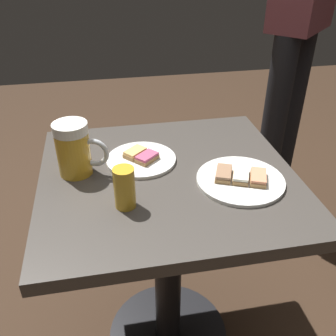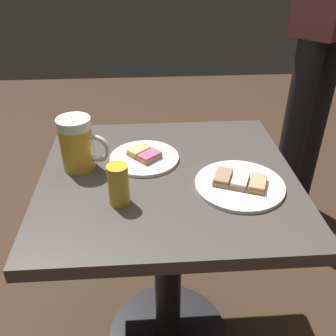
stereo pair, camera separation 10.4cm
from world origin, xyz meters
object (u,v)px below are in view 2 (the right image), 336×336
Objects in this scene: beer_mug at (78,144)px; beer_glass_small at (118,185)px; plate_far at (144,157)px; plate_near at (240,184)px; patron_standing at (329,16)px.

beer_mug is 0.21m from beer_glass_small.
plate_near is at bearing -32.22° from plate_far.
plate_far is at bearing 9.36° from beer_mug.
beer_mug reaches higher than plate_far.
beer_mug is (-0.43, 0.13, 0.07)m from plate_near.
plate_far is at bearing 72.59° from beer_glass_small.
plate_far is 0.22m from beer_glass_small.
beer_glass_small is at bearing 0.97° from patron_standing.
patron_standing is at bearing 33.57° from beer_mug.
plate_near is 0.29m from plate_far.
patron_standing is at bearing 44.17° from beer_glass_small.
patron_standing reaches higher than plate_near.
plate_near is 0.32m from beer_glass_small.
patron_standing is (0.82, 0.80, 0.23)m from beer_glass_small.
plate_near is 0.95m from patron_standing.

